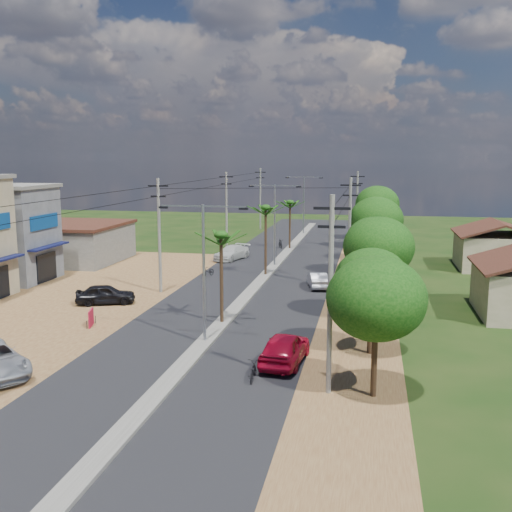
{
  "coord_description": "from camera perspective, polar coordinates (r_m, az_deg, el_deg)",
  "views": [
    {
      "loc": [
        9.17,
        -31.93,
        10.58
      ],
      "look_at": [
        0.47,
        13.05,
        3.0
      ],
      "focal_mm": 42.0,
      "sensor_mm": 36.0,
      "label": 1
    }
  ],
  "objects": [
    {
      "name": "utility_pole_w_b",
      "position": [
        47.17,
        -9.2,
        2.18
      ],
      "size": [
        1.6,
        0.24,
        9.0
      ],
      "color": "#605E56",
      "rests_on": "ground"
    },
    {
      "name": "median",
      "position": [
        51.83,
        0.53,
        -2.28
      ],
      "size": [
        1.0,
        90.0,
        0.18
      ],
      "primitive_type": "cube",
      "color": "#605E56",
      "rests_on": "ground"
    },
    {
      "name": "streetlight_near",
      "position": [
        33.72,
        -5.0,
        -0.54
      ],
      "size": [
        5.1,
        0.18,
        8.0
      ],
      "color": "gray",
      "rests_on": "ground"
    },
    {
      "name": "house_east_far",
      "position": [
        61.63,
        21.91,
        1.08
      ],
      "size": [
        7.6,
        7.5,
        4.6
      ],
      "color": "gray",
      "rests_on": "ground"
    },
    {
      "name": "tree_east_c",
      "position": [
        39.35,
        11.6,
        0.85
      ],
      "size": [
        4.6,
        4.6,
        6.83
      ],
      "color": "black",
      "rests_on": "ground"
    },
    {
      "name": "car_parked_dark",
      "position": [
        44.87,
        -14.13,
        -3.59
      ],
      "size": [
        4.55,
        3.05,
        1.44
      ],
      "primitive_type": "imported",
      "rotation": [
        0.0,
        0.0,
        1.92
      ],
      "color": "black",
      "rests_on": "ground"
    },
    {
      "name": "dirt_lot_west",
      "position": [
        47.85,
        -19.77,
        -3.92
      ],
      "size": [
        18.0,
        46.0,
        0.04
      ],
      "primitive_type": "cube",
      "color": "brown",
      "rests_on": "ground"
    },
    {
      "name": "roadside_sign",
      "position": [
        39.33,
        -15.44,
        -5.74
      ],
      "size": [
        0.43,
        1.29,
        1.1
      ],
      "rotation": [
        0.0,
        0.0,
        0.27
      ],
      "color": "maroon",
      "rests_on": "ground"
    },
    {
      "name": "tree_east_h",
      "position": [
        78.15,
        11.2,
        4.86
      ],
      "size": [
        4.4,
        4.4,
        6.52
      ],
      "color": "black",
      "rests_on": "ground"
    },
    {
      "name": "tree_east_b",
      "position": [
        32.57,
        10.96,
        -2.23
      ],
      "size": [
        4.0,
        4.0,
        5.83
      ],
      "color": "black",
      "rests_on": "ground"
    },
    {
      "name": "palm_median_far",
      "position": [
        68.75,
        3.26,
        4.94
      ],
      "size": [
        2.0,
        2.0,
        5.85
      ],
      "color": "black",
      "rests_on": "ground"
    },
    {
      "name": "moto_rider_west_a",
      "position": [
        53.59,
        -4.59,
        -1.51
      ],
      "size": [
        1.16,
        1.9,
        0.95
      ],
      "primitive_type": "imported",
      "rotation": [
        0.0,
        0.0,
        -0.32
      ],
      "color": "black",
      "rests_on": "ground"
    },
    {
      "name": "tree_east_f",
      "position": [
        62.29,
        10.93,
        3.06
      ],
      "size": [
        3.8,
        3.8,
        5.52
      ],
      "color": "black",
      "rests_on": "ground"
    },
    {
      "name": "ground",
      "position": [
        34.86,
        -4.89,
        -8.31
      ],
      "size": [
        160.0,
        160.0,
        0.0
      ],
      "primitive_type": "plane",
      "color": "black",
      "rests_on": "ground"
    },
    {
      "name": "shophouse_grey",
      "position": [
        55.86,
        -23.05,
        2.05
      ],
      "size": [
        9.0,
        6.4,
        8.3
      ],
      "color": "#4F5157",
      "rests_on": "ground"
    },
    {
      "name": "car_red_near",
      "position": [
        31.25,
        2.76,
        -8.82
      ],
      "size": [
        2.36,
        4.97,
        1.64
      ],
      "primitive_type": "imported",
      "rotation": [
        0.0,
        0.0,
        3.05
      ],
      "color": "maroon",
      "rests_on": "ground"
    },
    {
      "name": "car_silver_mid",
      "position": [
        49.2,
        5.86,
        -2.31
      ],
      "size": [
        2.21,
        4.12,
        1.29
      ],
      "primitive_type": "imported",
      "rotation": [
        0.0,
        0.0,
        3.37
      ],
      "color": "#9C9FA4",
      "rests_on": "ground"
    },
    {
      "name": "tree_east_a",
      "position": [
        26.63,
        11.39,
        -4.01
      ],
      "size": [
        4.4,
        4.4,
        6.37
      ],
      "color": "black",
      "rests_on": "ground"
    },
    {
      "name": "tree_east_d",
      "position": [
        46.35,
        11.13,
        1.48
      ],
      "size": [
        4.2,
        4.2,
        6.13
      ],
      "color": "black",
      "rests_on": "ground"
    },
    {
      "name": "utility_pole_e_c",
      "position": [
        70.19,
        9.58,
        4.51
      ],
      "size": [
        1.6,
        0.24,
        9.0
      ],
      "color": "#605E56",
      "rests_on": "ground"
    },
    {
      "name": "palm_median_mid",
      "position": [
        52.94,
        0.93,
        4.32
      ],
      "size": [
        2.0,
        2.0,
        6.55
      ],
      "color": "black",
      "rests_on": "ground"
    },
    {
      "name": "tree_east_g",
      "position": [
        70.13,
        11.47,
        4.84
      ],
      "size": [
        5.0,
        5.0,
        7.38
      ],
      "color": "black",
      "rests_on": "ground"
    },
    {
      "name": "utility_pole_e_b",
      "position": [
        48.31,
        8.89,
        2.36
      ],
      "size": [
        1.6,
        0.24,
        9.0
      ],
      "color": "#605E56",
      "rests_on": "ground"
    },
    {
      "name": "moto_rider_west_b",
      "position": [
        70.2,
        2.34,
        1.16
      ],
      "size": [
        1.09,
        1.84,
        1.07
      ],
      "primitive_type": "imported",
      "rotation": [
        0.0,
        0.0,
        0.36
      ],
      "color": "black",
      "rests_on": "ground"
    },
    {
      "name": "utility_pole_w_d",
      "position": [
        88.61,
        0.41,
        5.63
      ],
      "size": [
        1.6,
        0.24,
        9.0
      ],
      "color": "#605E56",
      "rests_on": "ground"
    },
    {
      "name": "utility_pole_e_a",
      "position": [
        26.62,
        7.09,
        -3.31
      ],
      "size": [
        1.6,
        0.24,
        9.0
      ],
      "color": "#605E56",
      "rests_on": "ground"
    },
    {
      "name": "road",
      "position": [
        48.97,
        -0.11,
        -3.06
      ],
      "size": [
        12.0,
        110.0,
        0.04
      ],
      "primitive_type": "cube",
      "color": "black",
      "rests_on": "ground"
    },
    {
      "name": "moto_rider_east",
      "position": [
        29.14,
        -0.33,
        -10.99
      ],
      "size": [
        0.68,
        1.68,
        0.86
      ],
      "primitive_type": "imported",
      "rotation": [
        0.0,
        0.0,
        3.21
      ],
      "color": "black",
      "rests_on": "ground"
    },
    {
      "name": "tree_east_e",
      "position": [
        54.21,
        11.37,
        3.4
      ],
      "size": [
        4.8,
        4.8,
        7.14
      ],
      "color": "black",
      "rests_on": "ground"
    },
    {
      "name": "low_shed",
      "position": [
        64.13,
        -17.24,
        1.25
      ],
      "size": [
        10.4,
        10.4,
        3.95
      ],
      "color": "#605E56",
      "rests_on": "ground"
    },
    {
      "name": "streetlight_far",
      "position": [
        82.64,
        4.57,
        5.34
      ],
      "size": [
        5.1,
        0.18,
        8.0
      ],
      "color": "gray",
      "rests_on": "ground"
    },
    {
      "name": "utility_pole_w_c",
      "position": [
        68.13,
        -2.83,
        4.48
      ],
      "size": [
        1.6,
        0.24,
        9.0
      ],
      "color": "#605E56",
      "rests_on": "ground"
    },
    {
      "name": "car_white_far",
      "position": [
        62.29,
        -2.34,
        0.28
      ],
      "size": [
        3.47,
        5.36,
        1.44
      ],
      "primitive_type": "imported",
      "rotation": [
        0.0,
        0.0,
        -0.32
      ],
      "color": "#B2B2AD",
      "rests_on": "ground"
    },
    {
      "name": "streetlight_mid",
      "position": [
        57.95,
        1.79,
        3.65
      ],
      "size": [
        5.1,
        0.18,
        8.0
      ],
      "color": "gray",
      "rests_on": "ground"
    },
    {
      "name": "palm_median_near",
      "position": [
        37.42,
        -3.34,
        1.63
      ],
      "size": [
        2.0,
        2.0,
        6.15
      ],
      "color": "black",
      "rests_on": "ground"
    },
    {
      "name": "dirt_shoulder_east",
      "position": [
        48.1,
        9.9,
        -3.43
      ],
      "size": [
        5.0,
        90.0,
        0.03
      ],
      "primitive_type": "cube",
      "color": "brown",
      "rests_on": "ground"
    }
  ]
}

